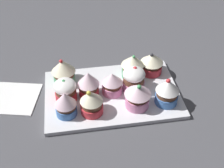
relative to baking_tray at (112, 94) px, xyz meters
The scene contains 14 objects.
ground_plane 2.10cm from the baking_tray, ahead, with size 180.00×180.00×3.00cm, color #4C4C51.
baking_tray is the anchor object (origin of this frame).
cupcake_0 14.87cm from the baking_tray, 151.15° to the right, with size 6.54×6.54×6.71cm.
cupcake_1 10.02cm from the baking_tray, 138.54° to the right, with size 6.40×6.40×7.39cm.
cupcake_2 14.80cm from the baking_tray, 28.18° to the right, with size 6.59×6.59×7.63cm.
cupcake_3 7.26cm from the baking_tray, behind, with size 6.01×6.01×7.16cm.
cupcake_4 3.90cm from the baking_tray, 102.50° to the right, with size 5.45×5.45×6.43cm.
cupcake_5 7.70cm from the baking_tray, ahead, with size 5.75×5.75×7.54cm.
cupcake_6 12.87cm from the baking_tray, ahead, with size 5.81×5.81×6.61cm.
cupcake_7 15.12cm from the baking_tray, 156.35° to the left, with size 6.04×6.04×7.63cm.
cupcake_8 9.19cm from the baking_tray, 133.38° to the left, with size 6.78×6.78×7.33cm.
cupcake_9 9.70cm from the baking_tray, 46.23° to the left, with size 5.67×5.67×7.19cm.
cupcake_10 14.38cm from the baking_tray, 25.81° to the left, with size 5.41×5.41×6.93cm.
napkin 26.36cm from the baking_tray, ahead, with size 12.34×12.23×0.60cm, color white.
Camera 1 is at (9.29, 58.81, 56.23)cm, focal length 48.04 mm.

